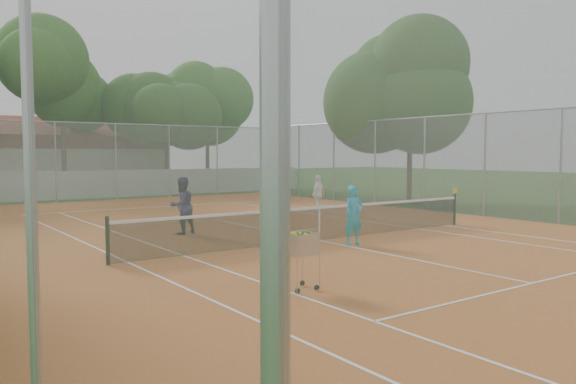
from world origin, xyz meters
TOP-DOWN VIEW (x-y plane):
  - ground at (0.00, 0.00)m, footprint 120.00×120.00m
  - court_pad at (0.00, 0.00)m, footprint 18.00×34.00m
  - court_lines at (0.00, 0.00)m, footprint 10.98×23.78m
  - tennis_net at (0.00, 0.00)m, footprint 11.88×0.10m
  - perimeter_fence at (0.00, 0.00)m, footprint 18.00×34.00m
  - boundary_wall at (0.00, 19.00)m, footprint 26.00×0.30m
  - clubhouse at (-2.00, 29.00)m, footprint 16.40×9.00m
  - tropical_trees at (0.00, 22.00)m, footprint 29.00×19.00m
  - player_near at (0.25, -1.15)m, footprint 0.60×0.41m
  - player_far_left at (-2.59, 3.39)m, footprint 0.97×0.83m
  - player_far_right at (4.34, 5.45)m, footprint 0.98×0.70m
  - ball_hopper at (-3.86, -4.26)m, footprint 0.71×0.71m

SIDE VIEW (x-z plane):
  - ground at x=0.00m, z-range 0.00..0.00m
  - court_pad at x=0.00m, z-range 0.00..0.02m
  - court_lines at x=0.00m, z-range 0.02..0.03m
  - tennis_net at x=0.00m, z-range 0.02..1.00m
  - ball_hopper at x=-3.86m, z-range 0.02..1.15m
  - boundary_wall at x=0.00m, z-range 0.00..1.50m
  - player_far_right at x=4.34m, z-range 0.02..1.57m
  - player_near at x=0.25m, z-range 0.02..1.61m
  - player_far_left at x=-2.59m, z-range 0.02..1.75m
  - perimeter_fence at x=0.00m, z-range 0.00..4.00m
  - clubhouse at x=-2.00m, z-range 0.00..4.40m
  - tropical_trees at x=0.00m, z-range 0.00..10.00m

